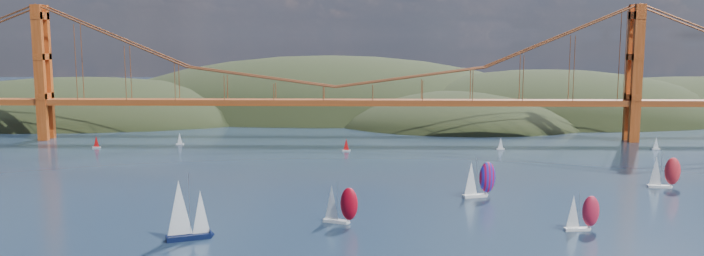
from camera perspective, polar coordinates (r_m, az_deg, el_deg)
name	(u,v)px	position (r m, az deg, el deg)	size (l,w,h in m)	color
headlands	(425,136)	(381.81, 6.10, -0.64)	(725.00, 225.00, 96.00)	black
bridge	(332,61)	(278.69, -1.71, 5.55)	(552.00, 12.00, 55.00)	#974219
sloop_navy	(186,210)	(148.91, -13.66, -6.67)	(9.83, 7.50, 14.35)	black
racer_0	(340,204)	(157.64, -1.01, -6.31)	(8.63, 5.74, 9.65)	white
racer_1	(582,212)	(160.09, 18.54, -6.64)	(7.82, 3.52, 8.86)	white
racer_3	(664,172)	(212.38, 24.49, -3.31)	(8.78, 3.99, 9.93)	white
racer_rwb	(479,179)	(185.53, 10.50, -4.15)	(9.51, 5.89, 10.63)	white
distant_boat_2	(96,142)	(279.31, -20.48, -1.08)	(3.00, 2.00, 4.70)	silver
distant_boat_3	(180,139)	(277.79, -14.13, -0.87)	(3.00, 2.00, 4.70)	silver
distant_boat_4	(656,143)	(282.17, 23.96, -1.18)	(3.00, 2.00, 4.70)	silver
distant_boat_8	(501,143)	(263.64, 12.25, -1.26)	(3.00, 2.00, 4.70)	silver
distant_boat_9	(346,145)	(254.39, -0.48, -1.41)	(3.00, 2.00, 4.70)	silver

